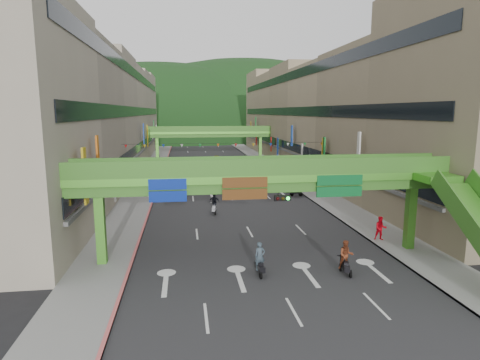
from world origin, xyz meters
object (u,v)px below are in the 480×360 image
at_px(scooter_rider_near, 260,260).
at_px(scooter_rider_mid, 346,257).
at_px(pedestrian_red, 381,230).
at_px(car_silver, 189,181).
at_px(car_yellow, 217,159).
at_px(overpass_near, 279,186).

bearing_deg(scooter_rider_near, scooter_rider_mid, -6.61).
bearing_deg(scooter_rider_near, pedestrian_red, 25.83).
bearing_deg(scooter_rider_mid, scooter_rider_near, 173.39).
distance_m(car_silver, car_yellow, 25.83).
relative_size(scooter_rider_near, car_silver, 0.54).
bearing_deg(car_silver, car_yellow, 67.88).
bearing_deg(car_yellow, pedestrian_red, -81.91).
bearing_deg(overpass_near, car_yellow, 89.77).
bearing_deg(pedestrian_red, overpass_near, -150.36).
height_order(car_silver, car_yellow, car_yellow).
relative_size(overpass_near, pedestrian_red, 14.75).
height_order(scooter_rider_near, scooter_rider_mid, scooter_rider_mid).
distance_m(overpass_near, car_yellow, 54.93).
height_order(car_yellow, pedestrian_red, pedestrian_red).
distance_m(scooter_rider_mid, car_yellow, 58.01).
bearing_deg(car_silver, scooter_rider_mid, -82.74).
bearing_deg(scooter_rider_near, car_silver, 97.07).
bearing_deg(overpass_near, scooter_rider_near, -125.17).
bearing_deg(car_yellow, scooter_rider_mid, -87.99).
relative_size(car_silver, car_yellow, 0.99).
xyz_separation_m(scooter_rider_near, pedestrian_red, (10.66, 5.16, -0.07)).
xyz_separation_m(car_yellow, pedestrian_red, (8.65, -52.13, 0.27)).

